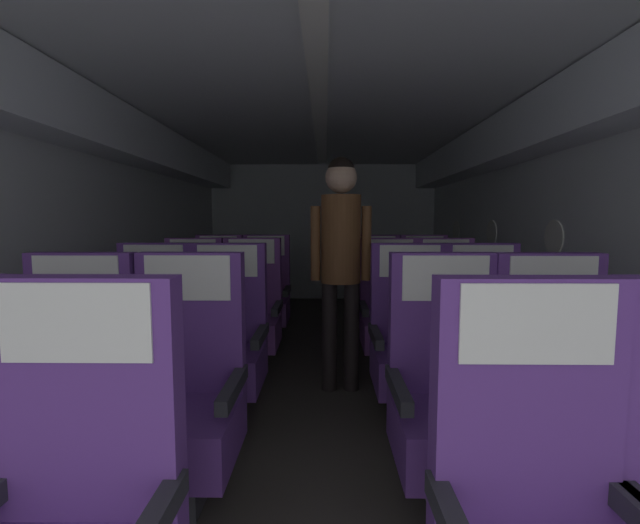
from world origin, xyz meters
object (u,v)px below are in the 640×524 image
at_px(seat_b_right_window, 448,401).
at_px(seat_b_left_aisle, 184,400).
at_px(seat_c_right_window, 411,346).
at_px(flight_attendant, 341,248).
at_px(seat_d_right_window, 391,316).
at_px(seat_e_left_window, 217,298).
at_px(seat_d_left_aisle, 251,315).
at_px(seat_e_right_aisle, 426,298).
at_px(seat_c_right_aisle, 485,345).
at_px(seat_b_right_aisle, 559,403).
at_px(seat_e_left_aisle, 265,297).
at_px(seat_c_left_aisle, 226,345).
at_px(seat_d_left_window, 191,315).
at_px(seat_c_left_window, 151,344).
at_px(seat_b_left_window, 70,401).
at_px(seat_e_right_window, 377,298).
at_px(seat_d_right_aisle, 447,316).

bearing_deg(seat_b_right_window, seat_b_left_aisle, -179.77).
bearing_deg(seat_c_right_window, flight_attendant, 133.30).
bearing_deg(seat_d_right_window, seat_e_left_window, 153.11).
bearing_deg(seat_d_left_aisle, seat_e_right_aisle, 26.94).
distance_m(seat_c_right_aisle, seat_c_right_window, 0.46).
xyz_separation_m(seat_b_right_aisle, seat_e_left_aisle, (-1.60, 2.53, 0.00)).
bearing_deg(seat_c_left_aisle, seat_d_left_window, 119.46).
bearing_deg(seat_e_left_window, seat_c_right_aisle, -38.49).
relative_size(seat_c_left_aisle, seat_d_right_window, 1.00).
bearing_deg(seat_e_left_aisle, seat_b_right_aisle, -57.71).
bearing_deg(seat_e_left_window, seat_b_right_aisle, -50.29).
height_order(seat_c_left_window, seat_c_right_aisle, same).
bearing_deg(seat_d_right_window, seat_e_left_aisle, 143.35).
bearing_deg(seat_b_right_window, seat_d_right_window, 89.97).
bearing_deg(flight_attendant, seat_b_right_aisle, 122.15).
height_order(seat_e_left_window, seat_e_right_aisle, same).
bearing_deg(seat_e_left_aisle, seat_c_right_aisle, -46.41).
bearing_deg(seat_b_left_window, seat_c_left_window, 89.95).
height_order(seat_b_left_window, seat_b_left_aisle, same).
bearing_deg(seat_c_left_window, seat_c_left_aisle, -1.91).
relative_size(seat_c_right_window, seat_d_left_aisle, 1.00).
xyz_separation_m(seat_c_left_window, seat_e_left_aisle, (0.48, 1.68, 0.00)).
relative_size(seat_b_left_aisle, seat_c_right_aisle, 1.00).
relative_size(seat_d_right_window, seat_e_left_aisle, 1.00).
relative_size(seat_d_left_aisle, seat_e_right_aisle, 1.00).
height_order(seat_c_left_aisle, flight_attendant, flight_attendant).
distance_m(seat_e_left_aisle, seat_e_right_aisle, 1.61).
height_order(seat_e_left_window, seat_e_left_aisle, same).
distance_m(seat_b_right_window, seat_c_left_aisle, 1.41).
bearing_deg(seat_e_right_window, seat_b_left_window, -122.65).
bearing_deg(seat_d_left_aisle, seat_b_left_window, -105.96).
bearing_deg(seat_e_left_aisle, seat_d_right_window, -36.65).
height_order(seat_b_right_window, seat_d_right_aisle, same).
bearing_deg(seat_b_left_aisle, seat_e_left_window, 100.94).
bearing_deg(seat_d_left_aisle, seat_c_right_aisle, -27.49).
xyz_separation_m(seat_b_right_aisle, seat_e_right_window, (-0.47, 2.50, 0.00)).
height_order(seat_b_right_aisle, seat_d_left_window, same).
bearing_deg(seat_d_right_window, seat_d_left_window, -179.90).
bearing_deg(flight_attendant, seat_b_left_aisle, 58.31).
bearing_deg(seat_c_right_aisle, seat_e_right_aisle, 89.68).
xyz_separation_m(seat_c_right_aisle, flight_attendant, (-0.88, 0.43, 0.58)).
relative_size(seat_d_right_window, seat_e_right_aisle, 1.00).
xyz_separation_m(seat_c_left_aisle, seat_e_left_window, (-0.47, 1.67, 0.00)).
relative_size(seat_b_right_aisle, seat_c_right_aisle, 1.00).
bearing_deg(seat_e_right_window, seat_d_right_window, -89.00).
height_order(seat_c_right_aisle, seat_e_right_aisle, same).
height_order(seat_d_left_window, seat_d_left_aisle, same).
bearing_deg(flight_attendant, seat_d_right_window, -138.81).
bearing_deg(seat_b_left_aisle, seat_c_left_aisle, 90.76).
height_order(seat_e_right_aisle, seat_e_right_window, same).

